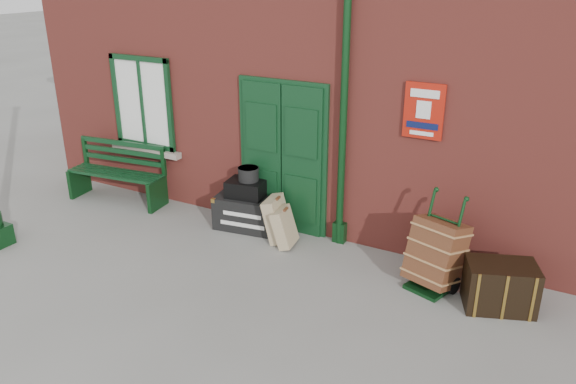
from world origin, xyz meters
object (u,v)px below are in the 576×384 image
Objects in this scene: houdini_trunk at (250,212)px; dark_trunk at (500,286)px; bench at (119,171)px; porter_trolley at (436,253)px.

dark_trunk reaches higher than houdini_trunk.
houdini_trunk is at bearing 152.43° from dark_trunk.
bench is 1.70× the size of houdini_trunk.
dark_trunk is at bearing -9.52° from bench.
dark_trunk is (0.79, -0.09, -0.18)m from porter_trolley.
porter_trolley reaches higher than dark_trunk.
porter_trolley reaches higher than houdini_trunk.
porter_trolley is 1.53× the size of dark_trunk.
dark_trunk is at bearing 11.63° from porter_trolley.
bench is at bearing 156.25° from dark_trunk.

